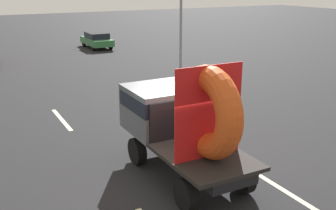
{
  "coord_description": "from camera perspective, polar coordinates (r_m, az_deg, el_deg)",
  "views": [
    {
      "loc": [
        -5.3,
        -8.91,
        5.31
      ],
      "look_at": [
        -0.04,
        0.92,
        1.83
      ],
      "focal_mm": 42.98,
      "sensor_mm": 36.0,
      "label": 1
    }
  ],
  "objects": [
    {
      "name": "ground_plane",
      "position": [
        11.65,
        2.33,
        -9.79
      ],
      "size": [
        120.0,
        120.0,
        0.0
      ],
      "primitive_type": "plane",
      "color": "black"
    },
    {
      "name": "flatbed_truck",
      "position": [
        11.2,
        1.59,
        -1.82
      ],
      "size": [
        2.02,
        4.66,
        3.39
      ],
      "color": "black",
      "rests_on": "ground_plane"
    },
    {
      "name": "traffic_light",
      "position": [
        24.64,
        1.86,
        13.27
      ],
      "size": [
        0.42,
        0.36,
        5.43
      ],
      "color": "gray",
      "rests_on": "ground_plane"
    },
    {
      "name": "lane_dash_left_far",
      "position": [
        16.52,
        -14.84,
        -2.0
      ],
      "size": [
        0.16,
        2.84,
        0.01
      ],
      "primitive_type": "cube",
      "rotation": [
        0.0,
        0.0,
        1.57
      ],
      "color": "beige",
      "rests_on": "ground_plane"
    },
    {
      "name": "lane_dash_right_near",
      "position": [
        11.12,
        16.91,
        -11.99
      ],
      "size": [
        0.16,
        2.43,
        0.01
      ],
      "primitive_type": "cube",
      "rotation": [
        0.0,
        0.0,
        1.57
      ],
      "color": "beige",
      "rests_on": "ground_plane"
    },
    {
      "name": "lane_dash_right_far",
      "position": [
        17.71,
        -2.98,
        -0.12
      ],
      "size": [
        0.16,
        2.48,
        0.01
      ],
      "primitive_type": "cube",
      "rotation": [
        0.0,
        0.0,
        1.57
      ],
      "color": "beige",
      "rests_on": "ground_plane"
    },
    {
      "name": "oncoming_car",
      "position": [
        33.5,
        -10.07,
        9.12
      ],
      "size": [
        1.64,
        3.83,
        1.25
      ],
      "color": "black",
      "rests_on": "ground_plane"
    }
  ]
}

